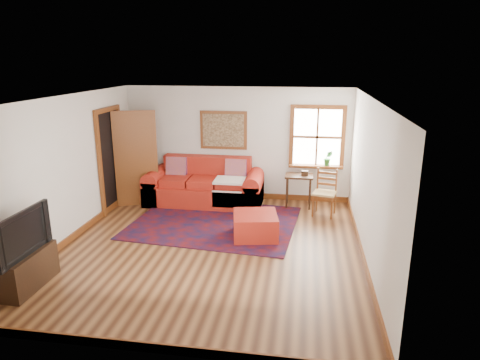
% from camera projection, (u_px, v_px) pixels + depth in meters
% --- Properties ---
extents(ground, '(5.50, 5.50, 0.00)m').
position_uv_depth(ground, '(211.00, 247.00, 7.26)').
color(ground, '#462412').
rests_on(ground, ground).
extents(room_envelope, '(5.04, 5.54, 2.52)m').
position_uv_depth(room_envelope, '(210.00, 152.00, 6.82)').
color(room_envelope, silver).
rests_on(room_envelope, ground).
extents(window, '(1.18, 0.20, 1.38)m').
position_uv_depth(window, '(318.00, 144.00, 9.20)').
color(window, white).
rests_on(window, ground).
extents(doorway, '(0.89, 1.08, 2.14)m').
position_uv_depth(doorway, '(126.00, 158.00, 8.98)').
color(doorway, black).
rests_on(doorway, ground).
extents(framed_artwork, '(1.05, 0.07, 0.85)m').
position_uv_depth(framed_artwork, '(223.00, 130.00, 9.45)').
color(framed_artwork, brown).
rests_on(framed_artwork, ground).
extents(persian_rug, '(3.29, 2.74, 0.02)m').
position_uv_depth(persian_rug, '(215.00, 222.00, 8.32)').
color(persian_rug, '#510B0D').
rests_on(persian_rug, ground).
extents(red_leather_sofa, '(2.52, 1.04, 0.99)m').
position_uv_depth(red_leather_sofa, '(205.00, 188.00, 9.41)').
color(red_leather_sofa, '#AB2216').
rests_on(red_leather_sofa, ground).
extents(red_ottoman, '(0.89, 0.89, 0.44)m').
position_uv_depth(red_ottoman, '(255.00, 226.00, 7.60)').
color(red_ottoman, '#AB2216').
rests_on(red_ottoman, ground).
extents(side_table, '(0.58, 0.44, 0.70)m').
position_uv_depth(side_table, '(299.00, 181.00, 9.08)').
color(side_table, '#321D10').
rests_on(side_table, ground).
extents(ladder_back_chair, '(0.52, 0.51, 0.94)m').
position_uv_depth(ladder_back_chair, '(325.00, 190.00, 8.65)').
color(ladder_back_chair, tan).
rests_on(ladder_back_chair, ground).
extents(media_cabinet, '(0.43, 0.95, 0.52)m').
position_uv_depth(media_cabinet, '(25.00, 270.00, 5.93)').
color(media_cabinet, '#321D10').
rests_on(media_cabinet, ground).
extents(television, '(0.14, 1.09, 0.63)m').
position_uv_depth(television, '(17.00, 233.00, 5.69)').
color(television, black).
rests_on(television, media_cabinet).
extents(candle_hurricane, '(0.12, 0.12, 0.18)m').
position_uv_depth(candle_hurricane, '(40.00, 237.00, 6.16)').
color(candle_hurricane, silver).
rests_on(candle_hurricane, media_cabinet).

